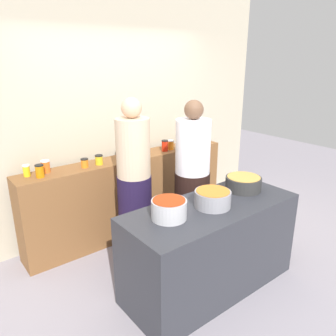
# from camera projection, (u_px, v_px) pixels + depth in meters

# --- Properties ---
(ground) EXTENTS (12.00, 12.00, 0.00)m
(ground) POSITION_uv_depth(u_px,v_px,m) (188.00, 270.00, 3.52)
(ground) COLOR gray
(storefront_wall) EXTENTS (4.80, 0.12, 3.00)m
(storefront_wall) POSITION_uv_depth(u_px,v_px,m) (113.00, 111.00, 4.12)
(storefront_wall) COLOR #B5AB93
(storefront_wall) RESTS_ON ground
(display_shelf) EXTENTS (2.70, 0.36, 0.99)m
(display_shelf) POSITION_uv_depth(u_px,v_px,m) (131.00, 195.00, 4.18)
(display_shelf) COLOR brown
(display_shelf) RESTS_ON ground
(prep_table) EXTENTS (1.70, 0.70, 0.86)m
(prep_table) POSITION_uv_depth(u_px,v_px,m) (210.00, 247.00, 3.16)
(prep_table) COLOR #2D2E35
(prep_table) RESTS_ON ground
(preserve_jar_0) EXTENTS (0.07, 0.07, 0.12)m
(preserve_jar_0) POSITION_uv_depth(u_px,v_px,m) (26.00, 171.00, 3.36)
(preserve_jar_0) COLOR yellow
(preserve_jar_0) RESTS_ON display_shelf
(preserve_jar_1) EXTENTS (0.09, 0.09, 0.13)m
(preserve_jar_1) POSITION_uv_depth(u_px,v_px,m) (40.00, 171.00, 3.33)
(preserve_jar_1) COLOR #CA740C
(preserve_jar_1) RESTS_ON display_shelf
(preserve_jar_2) EXTENTS (0.09, 0.09, 0.13)m
(preserve_jar_2) POSITION_uv_depth(u_px,v_px,m) (46.00, 166.00, 3.47)
(preserve_jar_2) COLOR orange
(preserve_jar_2) RESTS_ON display_shelf
(preserve_jar_3) EXTENTS (0.08, 0.08, 0.10)m
(preserve_jar_3) POSITION_uv_depth(u_px,v_px,m) (85.00, 163.00, 3.63)
(preserve_jar_3) COLOR orange
(preserve_jar_3) RESTS_ON display_shelf
(preserve_jar_4) EXTENTS (0.09, 0.09, 0.11)m
(preserve_jar_4) POSITION_uv_depth(u_px,v_px,m) (99.00, 160.00, 3.73)
(preserve_jar_4) COLOR gold
(preserve_jar_4) RESTS_ON display_shelf
(preserve_jar_5) EXTENTS (0.08, 0.08, 0.13)m
(preserve_jar_5) POSITION_uv_depth(u_px,v_px,m) (134.00, 150.00, 4.07)
(preserve_jar_5) COLOR #CE641A
(preserve_jar_5) RESTS_ON display_shelf
(preserve_jar_6) EXTENTS (0.08, 0.08, 0.14)m
(preserve_jar_6) POSITION_uv_depth(u_px,v_px,m) (165.00, 146.00, 4.25)
(preserve_jar_6) COLOR red
(preserve_jar_6) RESTS_ON display_shelf
(preserve_jar_7) EXTENTS (0.08, 0.08, 0.13)m
(preserve_jar_7) POSITION_uv_depth(u_px,v_px,m) (171.00, 145.00, 4.32)
(preserve_jar_7) COLOR orange
(preserve_jar_7) RESTS_ON display_shelf
(preserve_jar_8) EXTENTS (0.08, 0.08, 0.12)m
(preserve_jar_8) POSITION_uv_depth(u_px,v_px,m) (184.00, 141.00, 4.51)
(preserve_jar_8) COLOR #CD5C0A
(preserve_jar_8) RESTS_ON display_shelf
(cooking_pot_left) EXTENTS (0.30, 0.30, 0.17)m
(cooking_pot_left) POSITION_uv_depth(u_px,v_px,m) (169.00, 209.00, 2.76)
(cooking_pot_left) COLOR #B7B7BC
(cooking_pot_left) RESTS_ON prep_table
(cooking_pot_center) EXTENTS (0.33, 0.33, 0.15)m
(cooking_pot_center) POSITION_uv_depth(u_px,v_px,m) (213.00, 199.00, 2.98)
(cooking_pot_center) COLOR gray
(cooking_pot_center) RESTS_ON prep_table
(cooking_pot_right) EXTENTS (0.36, 0.36, 0.14)m
(cooking_pot_right) POSITION_uv_depth(u_px,v_px,m) (243.00, 183.00, 3.36)
(cooking_pot_right) COLOR #2D2D2D
(cooking_pot_right) RESTS_ON prep_table
(cook_with_tongs) EXTENTS (0.36, 0.36, 1.78)m
(cook_with_tongs) POSITION_uv_depth(u_px,v_px,m) (134.00, 191.00, 3.48)
(cook_with_tongs) COLOR #1D1332
(cook_with_tongs) RESTS_ON ground
(cook_in_cap) EXTENTS (0.39, 0.39, 1.73)m
(cook_in_cap) POSITION_uv_depth(u_px,v_px,m) (192.00, 187.00, 3.67)
(cook_in_cap) COLOR black
(cook_in_cap) RESTS_ON ground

